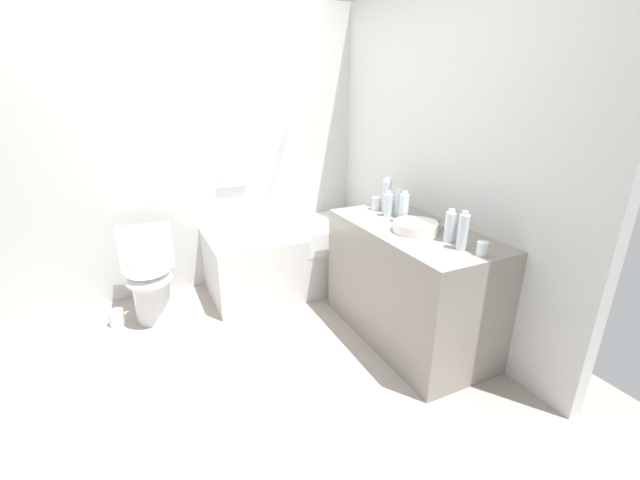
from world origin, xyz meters
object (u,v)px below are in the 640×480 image
(sink_faucet, at_px, (436,224))
(water_bottle_0, at_px, (388,205))
(bathtub, at_px, (292,255))
(water_bottle_3, at_px, (450,227))
(drinking_glass_1, at_px, (376,204))
(toilet_paper_roll, at_px, (117,318))
(water_bottle_4, at_px, (404,208))
(toilet, at_px, (149,275))
(water_bottle_5, at_px, (387,196))
(water_bottle_1, at_px, (463,232))
(sink_basin, at_px, (415,227))
(drinking_glass_0, at_px, (482,248))
(water_bottle_2, at_px, (399,203))

(sink_faucet, xyz_separation_m, water_bottle_0, (-0.13, 0.37, 0.06))
(bathtub, distance_m, water_bottle_3, 1.62)
(water_bottle_3, height_order, drinking_glass_1, water_bottle_3)
(water_bottle_3, relative_size, toilet_paper_roll, 1.65)
(water_bottle_3, xyz_separation_m, water_bottle_4, (-0.02, 0.43, 0.01))
(toilet, distance_m, toilet_paper_roll, 0.41)
(toilet, bearing_deg, water_bottle_5, 72.20)
(water_bottle_4, bearing_deg, bathtub, 114.99)
(water_bottle_1, bearing_deg, bathtub, 106.39)
(toilet_paper_roll, bearing_deg, sink_faucet, -28.59)
(sink_basin, relative_size, sink_faucet, 1.91)
(sink_basin, relative_size, water_bottle_1, 1.26)
(water_bottle_4, height_order, water_bottle_5, water_bottle_5)
(toilet, distance_m, water_bottle_3, 2.25)
(drinking_glass_0, bearing_deg, sink_faucet, 80.18)
(water_bottle_0, distance_m, toilet_paper_roll, 2.23)
(water_bottle_2, relative_size, drinking_glass_0, 2.41)
(water_bottle_1, height_order, water_bottle_3, water_bottle_1)
(water_bottle_1, distance_m, water_bottle_4, 0.56)
(toilet, xyz_separation_m, water_bottle_2, (1.72, -0.80, 0.57))
(sink_faucet, height_order, drinking_glass_0, drinking_glass_0)
(water_bottle_4, relative_size, drinking_glass_1, 2.32)
(toilet, bearing_deg, water_bottle_0, 68.43)
(water_bottle_2, relative_size, water_bottle_4, 0.89)
(drinking_glass_1, bearing_deg, drinking_glass_0, -88.08)
(drinking_glass_1, bearing_deg, bathtub, 125.96)
(water_bottle_0, height_order, water_bottle_5, water_bottle_5)
(water_bottle_4, xyz_separation_m, drinking_glass_0, (0.04, -0.68, -0.06))
(sink_faucet, distance_m, water_bottle_5, 0.49)
(sink_faucet, height_order, water_bottle_5, water_bottle_5)
(bathtub, xyz_separation_m, water_bottle_1, (0.45, -1.54, 0.64))
(sink_faucet, relative_size, drinking_glass_1, 1.60)
(water_bottle_2, bearing_deg, toilet_paper_roll, 158.97)
(toilet, distance_m, sink_basin, 2.04)
(toilet, height_order, water_bottle_3, water_bottle_3)
(water_bottle_2, xyz_separation_m, drinking_glass_0, (-0.03, -0.83, -0.05))
(water_bottle_3, bearing_deg, sink_faucet, 67.64)
(sink_basin, distance_m, drinking_glass_1, 0.55)
(water_bottle_1, bearing_deg, sink_basin, 97.31)
(water_bottle_1, distance_m, drinking_glass_1, 0.91)
(water_bottle_1, relative_size, drinking_glass_1, 2.43)
(bathtub, relative_size, water_bottle_0, 7.85)
(bathtub, height_order, water_bottle_3, bathtub)
(toilet, xyz_separation_m, drinking_glass_1, (1.65, -0.60, 0.52))
(water_bottle_3, height_order, toilet_paper_roll, water_bottle_3)
(sink_basin, relative_size, water_bottle_3, 1.42)
(bathtub, xyz_separation_m, water_bottle_5, (0.50, -0.71, 0.66))
(drinking_glass_1, bearing_deg, toilet_paper_roll, 163.59)
(water_bottle_2, bearing_deg, water_bottle_4, -114.75)
(bathtub, relative_size, drinking_glass_0, 18.08)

